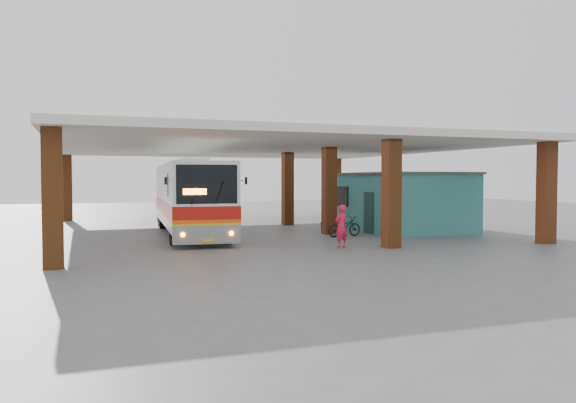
{
  "coord_description": "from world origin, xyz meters",
  "views": [
    {
      "loc": [
        -8.69,
        -22.62,
        2.76
      ],
      "look_at": [
        -0.31,
        0.0,
        1.79
      ],
      "focal_mm": 35.0,
      "sensor_mm": 36.0,
      "label": 1
    }
  ],
  "objects_px": {
    "motorcycle": "(344,226)",
    "red_chair": "(326,220)",
    "pedestrian": "(341,226)",
    "coach_bus": "(190,197)"
  },
  "relations": [
    {
      "from": "motorcycle",
      "to": "red_chair",
      "type": "bearing_deg",
      "value": -26.58
    },
    {
      "from": "red_chair",
      "to": "pedestrian",
      "type": "bearing_deg",
      "value": -128.36
    },
    {
      "from": "coach_bus",
      "to": "motorcycle",
      "type": "distance_m",
      "value": 7.78
    },
    {
      "from": "coach_bus",
      "to": "motorcycle",
      "type": "relative_size",
      "value": 6.97
    },
    {
      "from": "motorcycle",
      "to": "pedestrian",
      "type": "distance_m",
      "value": 4.41
    },
    {
      "from": "coach_bus",
      "to": "red_chair",
      "type": "height_order",
      "value": "coach_bus"
    },
    {
      "from": "motorcycle",
      "to": "pedestrian",
      "type": "xyz_separation_m",
      "value": [
        -2.04,
        -3.89,
        0.38
      ]
    },
    {
      "from": "motorcycle",
      "to": "pedestrian",
      "type": "relative_size",
      "value": 1.07
    },
    {
      "from": "motorcycle",
      "to": "red_chair",
      "type": "distance_m",
      "value": 5.72
    },
    {
      "from": "motorcycle",
      "to": "red_chair",
      "type": "height_order",
      "value": "motorcycle"
    }
  ]
}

